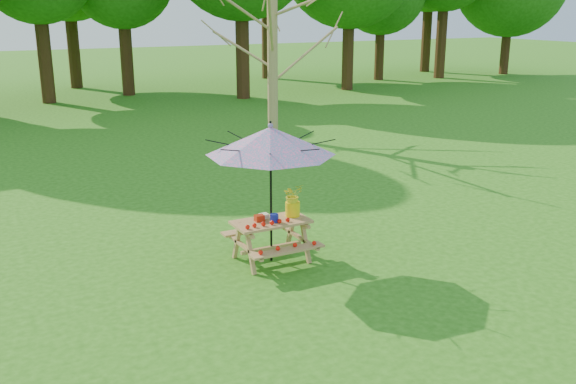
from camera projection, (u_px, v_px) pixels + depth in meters
name	position (u px, v px, depth m)	size (l,w,h in m)	color
ground	(453.00, 303.00, 8.76)	(120.00, 120.00, 0.00)	#266212
picnic_table	(271.00, 241.00, 10.16)	(1.20, 1.32, 0.67)	#A77A4B
patio_umbrella	(271.00, 141.00, 9.71)	(2.52, 2.52, 2.25)	black
produce_bins	(267.00, 218.00, 10.05)	(0.33, 0.39, 0.13)	#AA240D
tomatoes_row	(268.00, 223.00, 9.84)	(0.77, 0.13, 0.07)	red
flower_bucket	(293.00, 199.00, 10.23)	(0.36, 0.32, 0.53)	yellow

